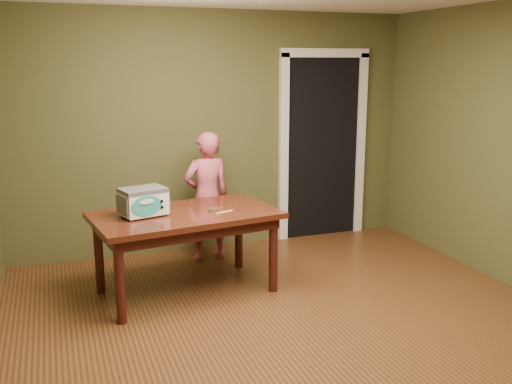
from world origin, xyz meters
The scene contains 8 objects.
floor centered at (0.00, 0.00, 0.00)m, with size 5.00×5.00×0.00m, color brown.
room_shell centered at (0.00, 0.00, 1.71)m, with size 4.52×5.02×2.61m.
doorway centered at (1.30, 2.78, 1.06)m, with size 1.10×0.66×2.25m.
dining_table centered at (-0.63, 1.28, 0.65)m, with size 1.71×1.12×0.75m.
toy_oven centered at (-1.00, 1.29, 0.88)m, with size 0.45×0.36×0.24m.
baking_pan centered at (-0.38, 1.25, 0.76)m, with size 0.10×0.10×0.02m.
spatula centered at (-0.31, 1.16, 0.75)m, with size 0.18×0.03×0.01m, color #D4B45C.
child centered at (-0.22, 2.08, 0.68)m, with size 0.50×0.33×1.36m, color #BF4E65.
Camera 1 is at (-1.70, -3.51, 2.04)m, focal length 40.00 mm.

